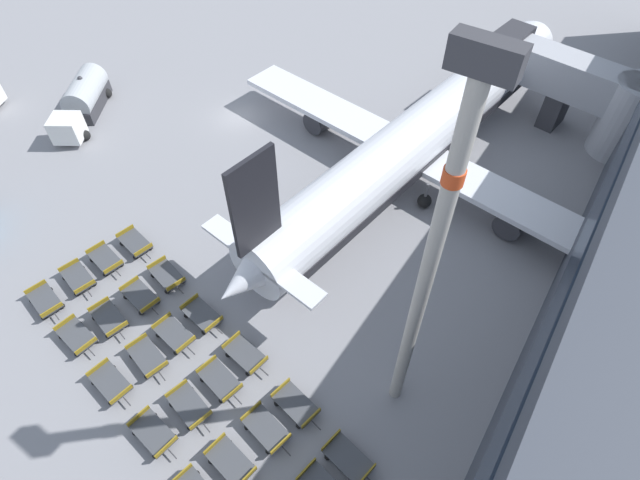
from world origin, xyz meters
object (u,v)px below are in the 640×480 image
baggage_dolly_row_mid_b_col_c (174,335)px  baggage_dolly_row_mid_b_col_e (266,429)px  baggage_dolly_row_near_col_d (153,433)px  baggage_dolly_row_far_col_c (202,315)px  fuel_tanker_secondary (83,101)px  baggage_dolly_row_mid_b_col_b (141,297)px  baggage_dolly_row_near_col_c (111,383)px  baggage_dolly_row_far_col_d (245,355)px  baggage_dolly_row_far_col_b (167,276)px  baggage_dolly_row_far_col_e (296,405)px  baggage_dolly_row_mid_a_col_e (231,462)px  baggage_dolly_row_mid_b_col_a (106,259)px  baggage_dolly_row_far_col_f (348,459)px  baggage_dolly_row_near_col_b (77,336)px  baggage_dolly_row_mid_b_col_d (220,380)px  baggage_dolly_row_mid_a_col_a (78,278)px  baggage_dolly_row_near_col_a (45,301)px  baggage_dolly_row_mid_a_col_b (109,319)px  apron_light_mast (428,269)px  airplane (419,137)px  baggage_dolly_row_mid_a_col_d (189,406)px  baggage_dolly_row_mid_a_col_c (148,357)px  baggage_dolly_row_far_col_a (135,243)px

baggage_dolly_row_mid_b_col_c → baggage_dolly_row_mid_b_col_e: same height
baggage_dolly_row_near_col_d → baggage_dolly_row_far_col_c: bearing=112.5°
fuel_tanker_secondary → baggage_dolly_row_mid_b_col_b: fuel_tanker_secondary is taller
baggage_dolly_row_mid_b_col_b → baggage_dolly_row_mid_b_col_e: 12.34m
baggage_dolly_row_near_col_c → baggage_dolly_row_far_col_d: size_ratio=1.00×
baggage_dolly_row_far_col_b → baggage_dolly_row_far_col_e: (12.47, -2.47, 0.00)m
baggage_dolly_row_mid_a_col_e → baggage_dolly_row_mid_b_col_e: bearing=78.9°
baggage_dolly_row_mid_a_col_e → baggage_dolly_row_mid_b_col_c: (-7.80, 3.83, 0.00)m
baggage_dolly_row_mid_b_col_a → baggage_dolly_row_far_col_f: 21.10m
baggage_dolly_row_near_col_b → baggage_dolly_row_far_col_e: 14.31m
baggage_dolly_row_far_col_f → baggage_dolly_row_mid_b_col_d: bearing=-177.2°
baggage_dolly_row_mid_b_col_a → baggage_dolly_row_mid_b_col_b: (4.36, -0.82, 0.00)m
baggage_dolly_row_near_col_b → baggage_dolly_row_mid_a_col_a: size_ratio=1.00×
baggage_dolly_row_near_col_a → baggage_dolly_row_mid_a_col_b: (4.52, 1.39, 0.00)m
baggage_dolly_row_mid_b_col_c → apron_light_mast: size_ratio=0.16×
baggage_dolly_row_near_col_a → baggage_dolly_row_near_col_c: (7.97, -1.47, 0.00)m
baggage_dolly_row_near_col_c → baggage_dolly_row_far_col_f: 14.19m
baggage_dolly_row_far_col_b → airplane: bearing=66.1°
baggage_dolly_row_mid_a_col_d → baggage_dolly_row_far_col_e: 5.94m
baggage_dolly_row_far_col_e → baggage_dolly_row_far_col_b: bearing=168.8°
baggage_dolly_row_far_col_e → baggage_dolly_row_mid_a_col_b: bearing=-171.3°
baggage_dolly_row_near_col_c → baggage_dolly_row_mid_a_col_a: (-7.68, 3.84, 0.00)m
baggage_dolly_row_far_col_c → baggage_dolly_row_far_col_b: bearing=166.2°
airplane → baggage_dolly_row_mid_a_col_b: airplane is taller
baggage_dolly_row_mid_a_col_b → baggage_dolly_row_mid_b_col_d: same height
baggage_dolly_row_mid_b_col_c → baggage_dolly_row_far_col_f: 12.79m
baggage_dolly_row_mid_a_col_d → baggage_dolly_row_far_col_c: bearing=125.7°
baggage_dolly_row_mid_b_col_e → baggage_dolly_row_far_col_d: size_ratio=1.00×
baggage_dolly_row_mid_b_col_a → apron_light_mast: (21.26, 2.84, 11.32)m
baggage_dolly_row_far_col_b → baggage_dolly_row_far_col_d: same height
airplane → baggage_dolly_row_mid_a_col_d: bearing=-92.5°
baggage_dolly_row_near_col_c → baggage_dolly_row_mid_a_col_c: 2.39m
baggage_dolly_row_far_col_d → baggage_dolly_row_mid_a_col_e: bearing=-57.7°
baggage_dolly_row_mid_b_col_e → baggage_dolly_row_far_col_a: 16.77m
fuel_tanker_secondary → baggage_dolly_row_far_col_f: size_ratio=2.68×
baggage_dolly_row_mid_a_col_c → baggage_dolly_row_mid_a_col_a: bearing=169.5°
baggage_dolly_row_mid_a_col_d → baggage_dolly_row_far_col_d: (0.59, 4.20, 0.00)m
baggage_dolly_row_far_col_a → baggage_dolly_row_mid_b_col_d: bearing=-20.8°
baggage_dolly_row_mid_b_col_a → baggage_dolly_row_mid_b_col_e: size_ratio=1.00×
baggage_dolly_row_near_col_d → baggage_dolly_row_mid_b_col_a: size_ratio=1.00×
airplane → apron_light_mast: (7.99, -18.13, 8.56)m
baggage_dolly_row_mid_a_col_d → baggage_dolly_row_far_col_a: bearing=150.1°
baggage_dolly_row_mid_a_col_d → baggage_dolly_row_mid_b_col_d: same height
apron_light_mast → baggage_dolly_row_near_col_b: bearing=-156.2°
baggage_dolly_row_near_col_d → baggage_dolly_row_mid_b_col_e: same height
baggage_dolly_row_near_col_d → baggage_dolly_row_far_col_a: size_ratio=1.00×
baggage_dolly_row_mid_a_col_b → baggage_dolly_row_far_col_d: bearing=18.0°
baggage_dolly_row_mid_a_col_d → baggage_dolly_row_far_col_c: size_ratio=1.00×
baggage_dolly_row_mid_b_col_d → baggage_dolly_row_far_col_c: (-3.87, 2.72, 0.00)m
baggage_dolly_row_near_col_b → baggage_dolly_row_mid_a_col_d: (8.85, 0.61, 0.00)m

